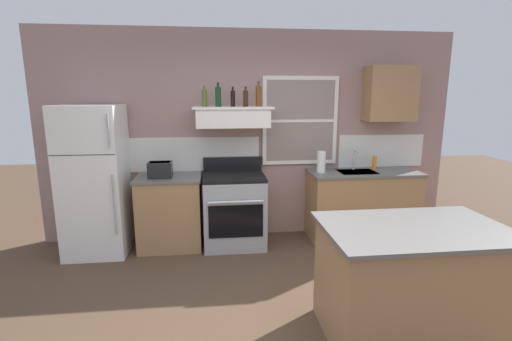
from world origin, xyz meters
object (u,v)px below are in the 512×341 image
bottle_olive_oil_square (205,98)px  toaster (160,169)px  bottle_balsamic_dark (233,98)px  paper_towel_roll (321,162)px  bottle_dark_green_wine (218,96)px  dish_soap_bottle (374,163)px  kitchen_island (411,281)px  refrigerator (95,181)px  bottle_amber_wine (259,96)px  bottle_brown_stout (246,98)px  stove_range (234,209)px

bottle_olive_oil_square → toaster: bearing=-161.6°
bottle_balsamic_dark → paper_towel_roll: bottle_balsamic_dark is taller
bottle_dark_green_wine → dish_soap_bottle: bearing=1.1°
dish_soap_bottle → kitchen_island: (-0.61, -2.11, -0.54)m
dish_soap_bottle → paper_towel_roll: bearing=-172.5°
dish_soap_bottle → kitchen_island: bearing=-106.1°
refrigerator → paper_towel_roll: refrigerator is taller
bottle_dark_green_wine → paper_towel_roll: 1.53m
kitchen_island → bottle_balsamic_dark: bearing=121.5°
bottle_olive_oil_square → bottle_balsamic_dark: (0.34, -0.06, -0.00)m
dish_soap_bottle → kitchen_island: 2.26m
bottle_amber_wine → dish_soap_bottle: bearing=0.5°
dish_soap_bottle → kitchen_island: dish_soap_bottle is taller
toaster → bottle_balsamic_dark: bottle_balsamic_dark is taller
bottle_dark_green_wine → paper_towel_roll: bottle_dark_green_wine is taller
refrigerator → bottle_dark_green_wine: (1.48, 0.12, 0.98)m
refrigerator → bottle_dark_green_wine: bearing=4.6°
toaster → kitchen_island: bearing=-42.0°
refrigerator → toaster: size_ratio=5.98×
toaster → bottle_balsamic_dark: 1.23m
bottle_balsamic_dark → bottle_brown_stout: 0.16m
bottle_brown_stout → kitchen_island: size_ratio=0.17×
stove_range → dish_soap_bottle: bearing=4.2°
bottle_amber_wine → paper_towel_roll: bearing=-6.2°
bottle_brown_stout → toaster: bearing=-173.9°
bottle_balsamic_dark → stove_range: bearing=-92.6°
bottle_dark_green_wine → bottle_brown_stout: bottle_dark_green_wine is taller
refrigerator → bottle_dark_green_wine: bottle_dark_green_wine is taller
bottle_brown_stout → bottle_olive_oil_square: bearing=171.9°
toaster → stove_range: toaster is taller
bottle_brown_stout → dish_soap_bottle: size_ratio=1.33×
dish_soap_bottle → bottle_dark_green_wine: bearing=-178.9°
stove_range → kitchen_island: (1.27, -1.97, -0.01)m
bottle_brown_stout → bottle_amber_wine: (0.16, 0.05, 0.03)m
toaster → paper_towel_roll: bearing=2.0°
stove_range → bottle_dark_green_wine: size_ratio=3.76×
paper_towel_roll → dish_soap_bottle: 0.77m
bottle_amber_wine → paper_towel_roll: 1.16m
bottle_olive_oil_square → bottle_brown_stout: bottle_olive_oil_square is taller
bottle_dark_green_wine → kitchen_island: bearing=-55.1°
paper_towel_roll → dish_soap_bottle: size_ratio=1.50×
toaster → kitchen_island: (2.15, -1.94, -0.55)m
stove_range → bottle_dark_green_wine: (-0.17, 0.10, 1.40)m
bottle_dark_green_wine → dish_soap_bottle: (2.05, 0.04, -0.87)m
bottle_balsamic_dark → paper_towel_roll: (1.12, -0.05, -0.80)m
paper_towel_roll → dish_soap_bottle: (0.76, 0.10, -0.04)m
toaster → bottle_dark_green_wine: bearing=10.3°
bottle_olive_oil_square → bottle_balsamic_dark: 0.35m
bottle_balsamic_dark → kitchen_island: size_ratio=0.17×
bottle_dark_green_wine → dish_soap_bottle: 2.23m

